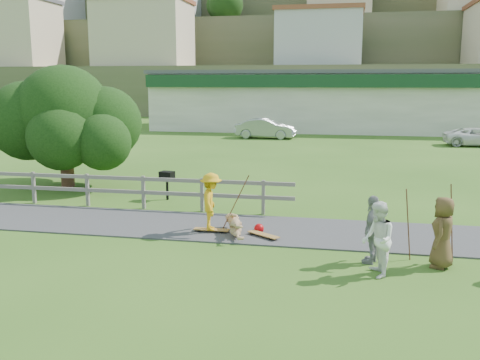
% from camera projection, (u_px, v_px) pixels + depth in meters
% --- Properties ---
extents(ground, '(260.00, 260.00, 0.00)m').
position_uv_depth(ground, '(169.00, 241.00, 14.13)').
color(ground, '#305919').
rests_on(ground, ground).
extents(path, '(34.00, 3.00, 0.04)m').
position_uv_depth(path, '(186.00, 225.00, 15.57)').
color(path, '#38383A').
rests_on(path, ground).
extents(fence, '(15.05, 0.10, 1.10)m').
position_uv_depth(fence, '(70.00, 184.00, 18.08)').
color(fence, '#646058').
rests_on(fence, ground).
extents(strip_mall, '(32.50, 10.75, 5.10)m').
position_uv_depth(strip_mall, '(342.00, 100.00, 46.57)').
color(strip_mall, beige).
rests_on(strip_mall, ground).
extents(hillside, '(220.00, 67.00, 47.50)m').
position_uv_depth(hillside, '(327.00, 26.00, 99.54)').
color(hillside, '#4A5532').
rests_on(hillside, ground).
extents(skater_rider, '(0.80, 1.14, 1.59)m').
position_uv_depth(skater_rider, '(211.00, 205.00, 14.69)').
color(skater_rider, gold).
rests_on(skater_rider, ground).
extents(skater_fallen, '(1.71, 0.94, 0.61)m').
position_uv_depth(skater_fallen, '(235.00, 225.00, 14.54)').
color(skater_fallen, tan).
rests_on(skater_fallen, ground).
extents(spectator_a, '(0.75, 0.89, 1.64)m').
position_uv_depth(spectator_a, '(378.00, 239.00, 11.42)').
color(spectator_a, white).
rests_on(spectator_a, ground).
extents(spectator_b, '(0.68, 1.01, 1.60)m').
position_uv_depth(spectator_b, '(373.00, 229.00, 12.28)').
color(spectator_b, gray).
rests_on(spectator_b, ground).
extents(spectator_c, '(0.74, 0.92, 1.63)m').
position_uv_depth(spectator_c, '(443.00, 233.00, 11.97)').
color(spectator_c, brown).
rests_on(spectator_c, ground).
extents(car_silver, '(4.48, 1.71, 1.46)m').
position_uv_depth(car_silver, '(265.00, 128.00, 39.59)').
color(car_silver, '#9B9FA2').
rests_on(car_silver, ground).
extents(car_white, '(4.32, 2.08, 1.19)m').
position_uv_depth(car_white, '(478.00, 137.00, 34.77)').
color(car_white, white).
rests_on(car_white, ground).
extents(tree, '(5.94, 5.94, 3.91)m').
position_uv_depth(tree, '(65.00, 138.00, 21.13)').
color(tree, black).
rests_on(tree, ground).
extents(bbq, '(0.53, 0.45, 1.02)m').
position_uv_depth(bbq, '(167.00, 186.00, 18.96)').
color(bbq, black).
rests_on(bbq, ground).
extents(longboard_rider, '(0.99, 0.24, 0.11)m').
position_uv_depth(longboard_rider, '(211.00, 231.00, 14.82)').
color(longboard_rider, olive).
rests_on(longboard_rider, ground).
extents(longboard_fallen, '(0.96, 0.77, 0.11)m').
position_uv_depth(longboard_fallen, '(264.00, 236.00, 14.33)').
color(longboard_fallen, olive).
rests_on(longboard_fallen, ground).
extents(helmet, '(0.27, 0.27, 0.27)m').
position_uv_depth(helmet, '(259.00, 228.00, 14.79)').
color(helmet, '#B0060A').
rests_on(helmet, ground).
extents(pole_rider, '(0.03, 0.03, 1.77)m').
position_uv_depth(pole_rider, '(235.00, 200.00, 14.94)').
color(pole_rider, brown).
rests_on(pole_rider, ground).
extents(pole_spec_left, '(0.03, 0.03, 1.71)m').
position_uv_depth(pole_spec_left, '(408.00, 224.00, 12.48)').
color(pole_spec_left, brown).
rests_on(pole_spec_left, ground).
extents(pole_spec_right, '(0.03, 0.03, 1.86)m').
position_uv_depth(pole_spec_right, '(452.00, 223.00, 12.31)').
color(pole_spec_right, brown).
rests_on(pole_spec_right, ground).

